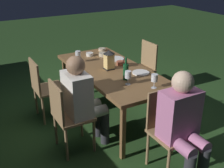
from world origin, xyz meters
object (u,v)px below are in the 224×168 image
at_px(wine_glass_a, 78,55).
at_px(bowl_olives, 103,54).
at_px(dining_table, 112,73).
at_px(person_in_pink, 183,123).
at_px(chair_side_right_a, 67,114).
at_px(lantern_centerpiece, 109,59).
at_px(bowl_salad, 90,54).
at_px(chair_side_left_b, 143,66).
at_px(green_bottle_on_table, 126,71).
at_px(chair_head_near, 169,127).
at_px(plate_b, 141,73).
at_px(plate_a, 115,59).
at_px(bowl_dip, 120,63).
at_px(chair_side_right_b, 45,86).
at_px(person_in_cream, 83,98).
at_px(bowl_bread, 102,49).
at_px(wine_glass_b, 154,79).
at_px(wine_glass_c, 128,75).

bearing_deg(wine_glass_a, bowl_olives, -79.52).
relative_size(dining_table, wine_glass_a, 11.29).
distance_m(person_in_pink, chair_side_right_a, 1.28).
distance_m(lantern_centerpiece, bowl_olives, 0.59).
bearing_deg(wine_glass_a, bowl_salad, -54.94).
bearing_deg(wine_glass_a, chair_side_left_b, -92.91).
height_order(lantern_centerpiece, green_bottle_on_table, green_bottle_on_table).
bearing_deg(lantern_centerpiece, chair_head_near, -178.63).
relative_size(plate_b, bowl_salad, 2.02).
bearing_deg(chair_side_left_b, chair_head_near, 153.18).
bearing_deg(plate_a, bowl_dip, 167.29).
bearing_deg(chair_side_right_b, plate_a, -94.91).
bearing_deg(person_in_cream, wine_glass_a, -20.70).
height_order(chair_side_right_a, plate_b, chair_side_right_a).
xyz_separation_m(lantern_centerpiece, green_bottle_on_table, (-0.42, -0.00, -0.04)).
distance_m(dining_table, plate_b, 0.41).
relative_size(dining_table, bowl_dip, 16.87).
height_order(wine_glass_a, bowl_olives, wine_glass_a).
height_order(chair_side_left_b, bowl_dip, chair_side_left_b).
xyz_separation_m(person_in_cream, bowl_bread, (1.24, -0.90, 0.11)).
bearing_deg(chair_side_right_a, chair_side_left_b, -62.51).
height_order(chair_side_right_a, bowl_bread, chair_side_right_a).
bearing_deg(bowl_salad, green_bottle_on_table, 179.19).
bearing_deg(chair_side_left_b, person_in_cream, 120.56).
distance_m(chair_side_right_a, bowl_salad, 1.40).
bearing_deg(green_bottle_on_table, bowl_bread, -14.08).
bearing_deg(wine_glass_b, green_bottle_on_table, 22.61).
bearing_deg(chair_head_near, bowl_bread, -7.75).
xyz_separation_m(lantern_centerpiece, bowl_olives, (0.54, -0.20, -0.12)).
height_order(chair_side_left_b, chair_side_right_a, same).
bearing_deg(bowl_salad, wine_glass_a, 125.06).
height_order(chair_side_right_b, lantern_centerpiece, lantern_centerpiece).
bearing_deg(wine_glass_c, green_bottle_on_table, -21.61).
relative_size(lantern_centerpiece, wine_glass_b, 1.57).
distance_m(wine_glass_a, bowl_bread, 0.66).
relative_size(chair_head_near, lantern_centerpiece, 3.28).
bearing_deg(chair_side_right_b, chair_side_left_b, -90.00).
relative_size(bowl_bread, bowl_salad, 1.04).
xyz_separation_m(chair_side_left_b, lantern_centerpiece, (-0.40, 0.85, 0.39)).
distance_m(wine_glass_c, bowl_salad, 1.21).
bearing_deg(bowl_salad, bowl_dip, -160.38).
xyz_separation_m(chair_head_near, green_bottle_on_table, (0.81, 0.03, 0.35)).
distance_m(person_in_cream, lantern_centerpiece, 0.79).
xyz_separation_m(bowl_bread, bowl_dip, (-0.71, 0.08, 0.00)).
xyz_separation_m(wine_glass_a, bowl_bread, (0.33, -0.56, -0.09)).
bearing_deg(bowl_dip, lantern_centerpiece, 107.26).
distance_m(dining_table, chair_side_right_a, 0.95).
relative_size(lantern_centerpiece, wine_glass_c, 1.57).
bearing_deg(person_in_pink, wine_glass_a, 8.57).
bearing_deg(plate_b, chair_side_left_b, -37.58).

